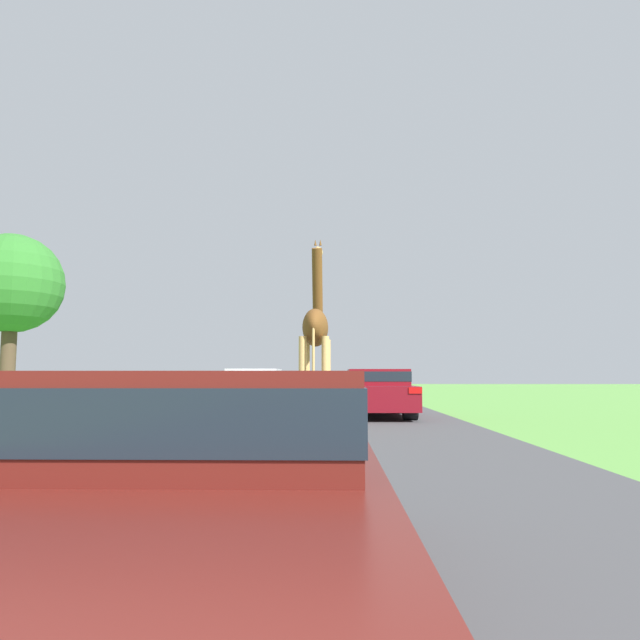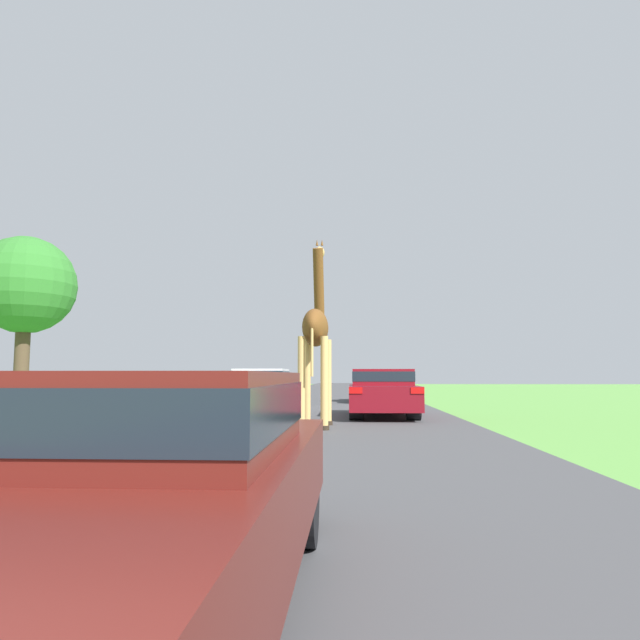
{
  "view_description": "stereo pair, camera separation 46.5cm",
  "coord_description": "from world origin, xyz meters",
  "px_view_note": "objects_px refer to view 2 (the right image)",
  "views": [
    {
      "loc": [
        0.61,
        0.84,
        1.22
      ],
      "look_at": [
        0.31,
        14.33,
        2.53
      ],
      "focal_mm": 32.0,
      "sensor_mm": 36.0,
      "label": 1
    },
    {
      "loc": [
        1.07,
        0.86,
        1.22
      ],
      "look_at": [
        0.31,
        14.33,
        2.53
      ],
      "focal_mm": 32.0,
      "sensor_mm": 36.0,
      "label": 2
    }
  ],
  "objects_px": {
    "giraffe_near_road": "(316,332)",
    "car_queue_right": "(261,387)",
    "tree_centre_back": "(25,286)",
    "car_lead_maroon": "(110,481)",
    "car_far_ahead": "(372,385)",
    "car_queue_left": "(382,391)"
  },
  "relations": [
    {
      "from": "car_lead_maroon",
      "to": "tree_centre_back",
      "type": "bearing_deg",
      "value": 121.9
    },
    {
      "from": "car_lead_maroon",
      "to": "tree_centre_back",
      "type": "relative_size",
      "value": 0.62
    },
    {
      "from": "car_queue_right",
      "to": "tree_centre_back",
      "type": "distance_m",
      "value": 11.07
    },
    {
      "from": "car_far_ahead",
      "to": "car_queue_right",
      "type": "bearing_deg",
      "value": -125.37
    },
    {
      "from": "car_far_ahead",
      "to": "car_queue_left",
      "type": "bearing_deg",
      "value": -90.29
    },
    {
      "from": "car_queue_left",
      "to": "tree_centre_back",
      "type": "relative_size",
      "value": 0.67
    },
    {
      "from": "car_queue_right",
      "to": "tree_centre_back",
      "type": "xyz_separation_m",
      "value": [
        -10.12,
        1.84,
        4.08
      ]
    },
    {
      "from": "car_queue_left",
      "to": "car_far_ahead",
      "type": "distance_m",
      "value": 9.47
    },
    {
      "from": "car_queue_right",
      "to": "tree_centre_back",
      "type": "height_order",
      "value": "tree_centre_back"
    },
    {
      "from": "giraffe_near_road",
      "to": "car_far_ahead",
      "type": "bearing_deg",
      "value": 83.38
    },
    {
      "from": "giraffe_near_road",
      "to": "car_lead_maroon",
      "type": "xyz_separation_m",
      "value": [
        -0.37,
        -10.7,
        -1.57
      ]
    },
    {
      "from": "car_lead_maroon",
      "to": "car_queue_left",
      "type": "xyz_separation_m",
      "value": [
        2.11,
        14.19,
        0.06
      ]
    },
    {
      "from": "giraffe_near_road",
      "to": "car_queue_right",
      "type": "distance_m",
      "value": 7.57
    },
    {
      "from": "car_queue_right",
      "to": "car_far_ahead",
      "type": "distance_m",
      "value": 7.28
    },
    {
      "from": "car_lead_maroon",
      "to": "car_far_ahead",
      "type": "bearing_deg",
      "value": 84.78
    },
    {
      "from": "car_queue_right",
      "to": "car_far_ahead",
      "type": "relative_size",
      "value": 1.06
    },
    {
      "from": "car_lead_maroon",
      "to": "car_queue_right",
      "type": "relative_size",
      "value": 0.92
    },
    {
      "from": "car_lead_maroon",
      "to": "car_queue_right",
      "type": "xyz_separation_m",
      "value": [
        -2.05,
        17.72,
        0.09
      ]
    },
    {
      "from": "car_lead_maroon",
      "to": "car_queue_left",
      "type": "bearing_deg",
      "value": 81.53
    },
    {
      "from": "giraffe_near_road",
      "to": "car_queue_left",
      "type": "xyz_separation_m",
      "value": [
        1.74,
        3.49,
        -1.51
      ]
    },
    {
      "from": "giraffe_near_road",
      "to": "car_queue_right",
      "type": "height_order",
      "value": "giraffe_near_road"
    },
    {
      "from": "car_queue_left",
      "to": "car_lead_maroon",
      "type": "bearing_deg",
      "value": -98.47
    }
  ]
}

